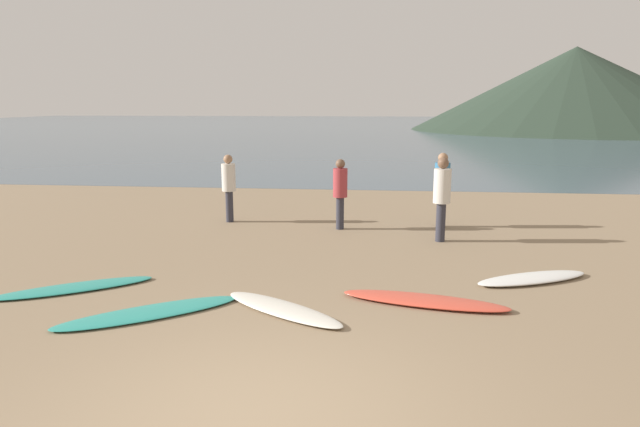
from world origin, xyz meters
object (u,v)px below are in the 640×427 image
at_px(person_3, 340,188).
at_px(surfboard_0, 74,288).
at_px(person_0, 229,183).
at_px(person_2, 442,184).
at_px(surfboard_3, 424,300).
at_px(surfboard_1, 149,312).
at_px(surfboard_2, 283,309).
at_px(surfboard_4, 532,278).
at_px(person_1, 442,192).

bearing_deg(person_3, surfboard_0, -168.59).
bearing_deg(person_0, person_2, -143.83).
bearing_deg(surfboard_3, person_2, 93.46).
relative_size(surfboard_1, person_3, 1.56).
distance_m(surfboard_3, person_2, 5.25).
bearing_deg(surfboard_2, surfboard_4, 58.30).
xyz_separation_m(surfboard_1, surfboard_2, (1.79, 0.29, 0.01)).
distance_m(person_0, person_1, 5.04).
bearing_deg(person_1, surfboard_3, 142.68).
relative_size(surfboard_0, person_2, 1.37).
xyz_separation_m(person_0, person_1, (4.83, -1.42, 0.07)).
distance_m(surfboard_0, person_2, 7.96).
bearing_deg(surfboard_4, surfboard_0, 164.96).
bearing_deg(surfboard_3, person_3, 120.22).
relative_size(surfboard_0, person_1, 1.35).
relative_size(surfboard_3, person_3, 1.49).
xyz_separation_m(surfboard_2, surfboard_4, (3.77, 1.73, 0.01)).
distance_m(surfboard_2, person_2, 6.32).
distance_m(surfboard_0, person_1, 7.04).
distance_m(surfboard_3, surfboard_4, 2.18).
relative_size(person_1, person_3, 1.09).
height_order(surfboard_2, person_2, person_2).
height_order(surfboard_1, person_3, person_3).
height_order(person_0, person_3, person_0).
bearing_deg(surfboard_4, surfboard_1, 175.68).
distance_m(surfboard_1, surfboard_4, 5.91).
relative_size(person_2, person_3, 1.07).
bearing_deg(surfboard_4, person_0, 122.62).
distance_m(person_1, person_2, 1.39).
height_order(surfboard_1, person_2, person_2).
bearing_deg(person_2, surfboard_2, -82.40).
bearing_deg(surfboard_2, person_0, 145.36).
height_order(person_2, person_3, person_2).
distance_m(surfboard_3, person_1, 3.90).
relative_size(surfboard_0, person_0, 1.45).
relative_size(surfboard_0, surfboard_4, 1.16).
xyz_separation_m(surfboard_2, person_0, (-2.26, 5.66, 0.91)).
distance_m(person_0, person_3, 2.74).
height_order(surfboard_2, surfboard_4, surfboard_4).
xyz_separation_m(surfboard_4, person_1, (-1.20, 2.51, 0.97)).
xyz_separation_m(surfboard_3, surfboard_4, (1.81, 1.22, -0.00)).
distance_m(person_2, person_3, 2.34).
distance_m(person_0, person_2, 4.99).
xyz_separation_m(surfboard_0, surfboard_3, (5.31, -0.06, 0.02)).
xyz_separation_m(person_2, person_3, (-2.29, -0.47, -0.07)).
height_order(surfboard_0, surfboard_1, same).
xyz_separation_m(surfboard_0, surfboard_1, (1.56, -0.86, -0.00)).
bearing_deg(surfboard_3, surfboard_0, -168.58).
xyz_separation_m(surfboard_0, person_2, (6.08, 5.05, 0.98)).
bearing_deg(surfboard_1, surfboard_3, -22.57).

